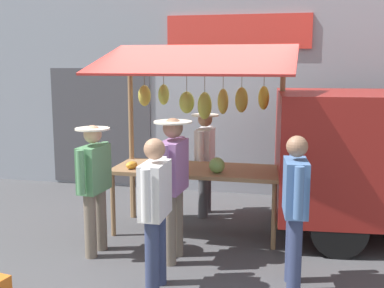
{
  "coord_description": "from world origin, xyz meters",
  "views": [
    {
      "loc": [
        -1.37,
        6.14,
        2.26
      ],
      "look_at": [
        0.0,
        0.3,
        1.25
      ],
      "focal_mm": 45.66,
      "sensor_mm": 36.0,
      "label": 1
    }
  ],
  "objects": [
    {
      "name": "ground_plane",
      "position": [
        0.0,
        0.0,
        0.0
      ],
      "size": [
        40.0,
        40.0,
        0.0
      ],
      "primitive_type": "plane",
      "color": "#424244"
    },
    {
      "name": "street_backdrop",
      "position": [
        0.04,
        -2.2,
        1.7
      ],
      "size": [
        9.0,
        0.3,
        3.4
      ],
      "color": "#8C939E",
      "rests_on": "ground"
    },
    {
      "name": "vendor_with_sunhat",
      "position": [
        0.05,
        -0.75,
        0.9
      ],
      "size": [
        0.4,
        0.67,
        1.54
      ],
      "rotation": [
        0.0,
        0.0,
        1.57
      ],
      "color": "#4C4C51",
      "rests_on": "ground"
    },
    {
      "name": "shopper_with_ponytail",
      "position": [
        0.03,
        1.73,
        0.88
      ],
      "size": [
        0.22,
        0.67,
        1.54
      ],
      "rotation": [
        0.0,
        0.0,
        -1.56
      ],
      "color": "navy",
      "rests_on": "ground"
    },
    {
      "name": "market_stall",
      "position": [
        0.0,
        -0.05,
        1.55
      ],
      "size": [
        2.5,
        1.46,
        2.5
      ],
      "color": "olive",
      "rests_on": "ground"
    },
    {
      "name": "shopper_in_striped_shirt",
      "position": [
        -1.3,
        1.36,
        0.89
      ],
      "size": [
        0.27,
        0.67,
        1.56
      ],
      "rotation": [
        0.0,
        0.0,
        -1.45
      ],
      "color": "navy",
      "rests_on": "ground"
    },
    {
      "name": "shopper_with_shopping_bag",
      "position": [
        0.06,
        0.98,
        0.98
      ],
      "size": [
        0.43,
        0.7,
        1.65
      ],
      "rotation": [
        0.0,
        0.0,
        -1.62
      ],
      "color": "#726656",
      "rests_on": "ground"
    },
    {
      "name": "shopper_in_grey_tee",
      "position": [
        1.01,
        1.0,
        0.9
      ],
      "size": [
        0.4,
        0.67,
        1.54
      ],
      "rotation": [
        0.0,
        0.0,
        -1.65
      ],
      "color": "#726656",
      "rests_on": "ground"
    }
  ]
}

